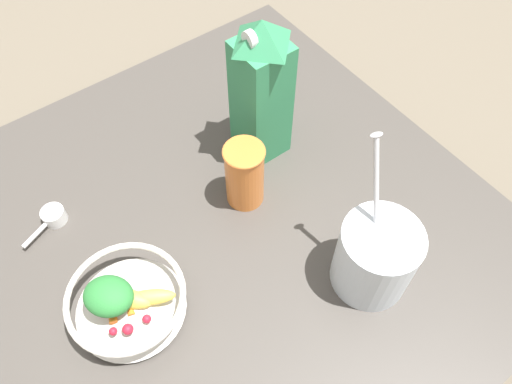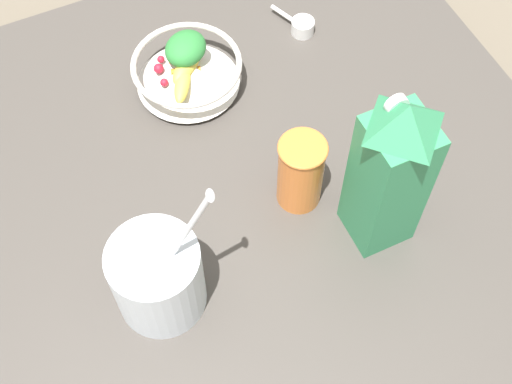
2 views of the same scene
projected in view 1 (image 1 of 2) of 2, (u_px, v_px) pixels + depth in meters
name	position (u px, v px, depth m)	size (l,w,h in m)	color
ground_plane	(220.00, 242.00, 0.93)	(6.00, 6.00, 0.00)	#665B4C
countertop	(219.00, 236.00, 0.91)	(0.94, 0.94, 0.05)	#47423D
fruit_bowl	(126.00, 301.00, 0.77)	(0.19, 0.19, 0.09)	silver
milk_carton	(261.00, 91.00, 0.88)	(0.09, 0.09, 0.30)	#338C59
yogurt_tub	(376.00, 255.00, 0.78)	(0.15, 0.13, 0.28)	silver
drinking_cup	(245.00, 174.00, 0.88)	(0.07, 0.07, 0.14)	orange
measuring_scoop	(53.00, 217.00, 0.89)	(0.05, 0.09, 0.03)	white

